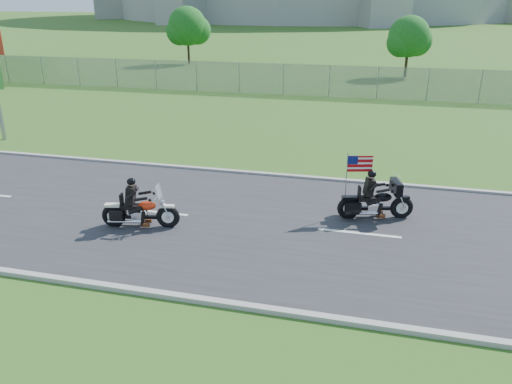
# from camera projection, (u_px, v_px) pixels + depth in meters

# --- Properties ---
(ground) EXTENTS (420.00, 420.00, 0.00)m
(ground) POSITION_uv_depth(u_px,v_px,m) (217.00, 220.00, 14.29)
(ground) COLOR #32591C
(ground) RESTS_ON ground
(road) EXTENTS (120.00, 8.00, 0.04)m
(road) POSITION_uv_depth(u_px,v_px,m) (217.00, 219.00, 14.28)
(road) COLOR #28282B
(road) RESTS_ON ground
(curb_north) EXTENTS (120.00, 0.18, 0.12)m
(curb_north) POSITION_uv_depth(u_px,v_px,m) (252.00, 173.00, 17.93)
(curb_north) COLOR #9E9B93
(curb_north) RESTS_ON ground
(curb_south) EXTENTS (120.00, 0.18, 0.12)m
(curb_south) POSITION_uv_depth(u_px,v_px,m) (158.00, 294.00, 10.61)
(curb_south) COLOR #9E9B93
(curb_south) RESTS_ON ground
(fence) EXTENTS (60.00, 0.03, 2.00)m
(fence) POSITION_uv_depth(u_px,v_px,m) (239.00, 78.00, 33.14)
(fence) COLOR gray
(fence) RESTS_ON ground
(tree_fence_near) EXTENTS (3.52, 3.28, 4.75)m
(tree_fence_near) POSITION_uv_depth(u_px,v_px,m) (409.00, 39.00, 39.01)
(tree_fence_near) COLOR #382316
(tree_fence_near) RESTS_ON ground
(tree_fence_mid) EXTENTS (3.96, 3.69, 5.30)m
(tree_fence_mid) POSITION_uv_depth(u_px,v_px,m) (188.00, 28.00, 47.02)
(tree_fence_mid) COLOR #382316
(tree_fence_mid) RESTS_ON ground
(motorcycle_lead) EXTENTS (2.15, 0.82, 1.46)m
(motorcycle_lead) POSITION_uv_depth(u_px,v_px,m) (139.00, 212.00, 13.64)
(motorcycle_lead) COLOR black
(motorcycle_lead) RESTS_ON ground
(motorcycle_follow) EXTENTS (2.15, 0.97, 1.83)m
(motorcycle_follow) POSITION_uv_depth(u_px,v_px,m) (375.00, 202.00, 14.17)
(motorcycle_follow) COLOR black
(motorcycle_follow) RESTS_ON ground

